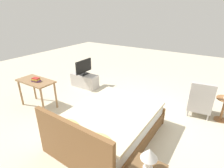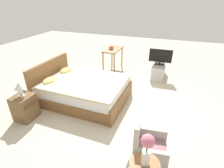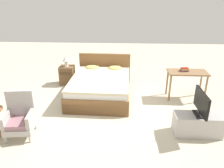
{
  "view_description": "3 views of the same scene",
  "coord_description": "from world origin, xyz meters",
  "px_view_note": "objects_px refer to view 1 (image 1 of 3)",
  "views": [
    {
      "loc": [
        -1.72,
        3.46,
        2.5
      ],
      "look_at": [
        0.39,
        0.18,
        0.83
      ],
      "focal_mm": 28.0,
      "sensor_mm": 36.0,
      "label": 1
    },
    {
      "loc": [
        -3.6,
        -1.11,
        2.54
      ],
      "look_at": [
        0.02,
        0.18,
        0.56
      ],
      "focal_mm": 28.0,
      "sensor_mm": 36.0,
      "label": 2
    },
    {
      "loc": [
        0.56,
        -4.65,
        2.73
      ],
      "look_at": [
        0.31,
        0.19,
        0.69
      ],
      "focal_mm": 35.0,
      "sensor_mm": 36.0,
      "label": 3
    }
  ],
  "objects_px": {
    "bed": "(109,125)",
    "tv_stand": "(85,81)",
    "side_table": "(224,107)",
    "book_stack": "(36,80)",
    "armchair_by_window_right": "(200,102)",
    "tv_flatscreen": "(84,67)",
    "vanity_desk": "(36,84)",
    "table_lamp": "(149,156)"
  },
  "relations": [
    {
      "from": "side_table",
      "to": "table_lamp",
      "type": "xyz_separation_m",
      "value": [
        0.8,
        2.81,
        0.42
      ]
    },
    {
      "from": "armchair_by_window_right",
      "to": "vanity_desk",
      "type": "distance_m",
      "value": 4.26
    },
    {
      "from": "bed",
      "to": "armchair_by_window_right",
      "type": "distance_m",
      "value": 2.43
    },
    {
      "from": "tv_stand",
      "to": "book_stack",
      "type": "height_order",
      "value": "book_stack"
    },
    {
      "from": "tv_stand",
      "to": "vanity_desk",
      "type": "bearing_deg",
      "value": 83.97
    },
    {
      "from": "armchair_by_window_right",
      "to": "tv_stand",
      "type": "height_order",
      "value": "armchair_by_window_right"
    },
    {
      "from": "tv_stand",
      "to": "table_lamp",
      "type": "bearing_deg",
      "value": 142.35
    },
    {
      "from": "bed",
      "to": "tv_stand",
      "type": "xyz_separation_m",
      "value": [
        2.17,
        -1.75,
        -0.07
      ]
    },
    {
      "from": "table_lamp",
      "to": "tv_flatscreen",
      "type": "xyz_separation_m",
      "value": [
        3.33,
        -2.57,
        -0.08
      ]
    },
    {
      "from": "bed",
      "to": "tv_stand",
      "type": "relative_size",
      "value": 2.32
    },
    {
      "from": "side_table",
      "to": "book_stack",
      "type": "height_order",
      "value": "book_stack"
    },
    {
      "from": "tv_flatscreen",
      "to": "book_stack",
      "type": "distance_m",
      "value": 1.75
    },
    {
      "from": "bed",
      "to": "tv_flatscreen",
      "type": "bearing_deg",
      "value": -38.88
    },
    {
      "from": "bed",
      "to": "tv_stand",
      "type": "distance_m",
      "value": 2.78
    },
    {
      "from": "table_lamp",
      "to": "bed",
      "type": "bearing_deg",
      "value": -35.19
    },
    {
      "from": "armchair_by_window_right",
      "to": "side_table",
      "type": "height_order",
      "value": "armchair_by_window_right"
    },
    {
      "from": "book_stack",
      "to": "armchair_by_window_right",
      "type": "bearing_deg",
      "value": -152.37
    },
    {
      "from": "tv_stand",
      "to": "tv_flatscreen",
      "type": "distance_m",
      "value": 0.49
    },
    {
      "from": "bed",
      "to": "tv_stand",
      "type": "height_order",
      "value": "bed"
    },
    {
      "from": "bed",
      "to": "tv_flatscreen",
      "type": "distance_m",
      "value": 2.82
    },
    {
      "from": "side_table",
      "to": "vanity_desk",
      "type": "distance_m",
      "value": 4.74
    },
    {
      "from": "vanity_desk",
      "to": "book_stack",
      "type": "height_order",
      "value": "book_stack"
    },
    {
      "from": "tv_flatscreen",
      "to": "book_stack",
      "type": "height_order",
      "value": "tv_flatscreen"
    },
    {
      "from": "side_table",
      "to": "tv_stand",
      "type": "relative_size",
      "value": 0.62
    },
    {
      "from": "side_table",
      "to": "tv_flatscreen",
      "type": "height_order",
      "value": "tv_flatscreen"
    },
    {
      "from": "side_table",
      "to": "tv_stand",
      "type": "bearing_deg",
      "value": 3.27
    },
    {
      "from": "vanity_desk",
      "to": "table_lamp",
      "type": "bearing_deg",
      "value": 166.31
    },
    {
      "from": "table_lamp",
      "to": "side_table",
      "type": "bearing_deg",
      "value": -105.94
    },
    {
      "from": "book_stack",
      "to": "side_table",
      "type": "bearing_deg",
      "value": -154.87
    },
    {
      "from": "tv_flatscreen",
      "to": "tv_stand",
      "type": "bearing_deg",
      "value": -179.5
    },
    {
      "from": "side_table",
      "to": "tv_stand",
      "type": "xyz_separation_m",
      "value": [
        4.13,
        0.24,
        -0.15
      ]
    },
    {
      "from": "table_lamp",
      "to": "tv_flatscreen",
      "type": "relative_size",
      "value": 0.45
    },
    {
      "from": "side_table",
      "to": "tv_stand",
      "type": "distance_m",
      "value": 4.14
    },
    {
      "from": "table_lamp",
      "to": "tv_stand",
      "type": "bearing_deg",
      "value": -37.65
    },
    {
      "from": "tv_stand",
      "to": "book_stack",
      "type": "distance_m",
      "value": 1.85
    },
    {
      "from": "table_lamp",
      "to": "book_stack",
      "type": "height_order",
      "value": "table_lamp"
    },
    {
      "from": "armchair_by_window_right",
      "to": "tv_flatscreen",
      "type": "bearing_deg",
      "value": 3.11
    },
    {
      "from": "tv_flatscreen",
      "to": "book_stack",
      "type": "bearing_deg",
      "value": 86.86
    },
    {
      "from": "side_table",
      "to": "book_stack",
      "type": "relative_size",
      "value": 2.42
    },
    {
      "from": "vanity_desk",
      "to": "book_stack",
      "type": "xyz_separation_m",
      "value": [
        -0.08,
        0.03,
        0.17
      ]
    },
    {
      "from": "armchair_by_window_right",
      "to": "tv_flatscreen",
      "type": "height_order",
      "value": "tv_flatscreen"
    },
    {
      "from": "tv_flatscreen",
      "to": "vanity_desk",
      "type": "bearing_deg",
      "value": 84.04
    }
  ]
}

